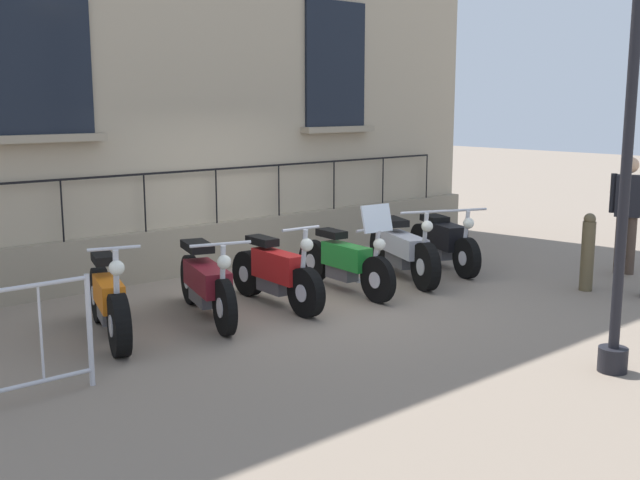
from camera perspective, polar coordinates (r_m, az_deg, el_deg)
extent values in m
plane|color=gray|center=(10.32, -0.94, -4.18)|extent=(60.00, 60.00, 0.00)
cube|color=gray|center=(11.97, -7.76, -0.46)|extent=(0.20, 11.58, 0.74)
cube|color=black|center=(13.39, 1.16, 12.98)|extent=(0.06, 1.33, 2.10)
cube|color=gray|center=(13.33, 1.38, 8.26)|extent=(0.24, 1.53, 0.10)
cube|color=black|center=(10.66, -20.14, 13.08)|extent=(0.06, 1.33, 2.10)
cube|color=gray|center=(10.58, -19.62, 7.16)|extent=(0.24, 1.53, 0.10)
cube|color=black|center=(11.78, -7.79, 5.25)|extent=(0.03, 9.73, 0.03)
cylinder|color=black|center=(10.69, -18.69, 2.07)|extent=(0.02, 0.02, 0.83)
cylinder|color=black|center=(11.20, -12.95, 2.70)|extent=(0.02, 0.02, 0.83)
cylinder|color=black|center=(11.82, -7.74, 3.25)|extent=(0.02, 0.02, 0.83)
cylinder|color=black|center=(12.52, -3.09, 3.72)|extent=(0.02, 0.02, 0.83)
cylinder|color=black|center=(13.30, 1.05, 4.11)|extent=(0.02, 0.02, 0.83)
cylinder|color=black|center=(14.14, 4.72, 4.44)|extent=(0.02, 0.02, 0.83)
cylinder|color=black|center=(15.03, 7.97, 4.72)|extent=(0.02, 0.02, 0.83)
cylinder|color=black|center=(8.11, -14.76, -6.17)|extent=(0.67, 0.35, 0.65)
cylinder|color=silver|center=(8.11, -14.76, -6.17)|extent=(0.27, 0.24, 0.23)
cylinder|color=black|center=(9.42, -16.08, -3.95)|extent=(0.67, 0.35, 0.65)
cylinder|color=silver|center=(9.42, -16.08, -3.95)|extent=(0.27, 0.24, 0.23)
cube|color=orange|center=(8.67, -15.48, -3.85)|extent=(0.82, 0.47, 0.30)
cube|color=#4C4C51|center=(8.82, -15.51, -5.10)|extent=(0.51, 0.33, 0.23)
cube|color=black|center=(8.91, -15.89, -1.34)|extent=(0.49, 0.34, 0.10)
cylinder|color=silver|center=(8.06, -14.95, -3.40)|extent=(0.17, 0.11, 0.79)
cylinder|color=silver|center=(8.03, -15.13, -0.60)|extent=(0.19, 0.52, 0.04)
sphere|color=white|center=(7.95, -14.94, -2.03)|extent=(0.16, 0.16, 0.16)
cylinder|color=silver|center=(9.01, -14.77, -5.50)|extent=(0.70, 0.29, 0.08)
cylinder|color=black|center=(8.60, -7.13, -5.01)|extent=(0.64, 0.29, 0.64)
cylinder|color=silver|center=(8.60, -7.13, -5.01)|extent=(0.25, 0.19, 0.22)
cylinder|color=black|center=(9.99, -9.64, -2.92)|extent=(0.64, 0.29, 0.64)
cylinder|color=silver|center=(9.99, -9.64, -2.92)|extent=(0.25, 0.19, 0.22)
cube|color=maroon|center=(9.20, -8.43, -2.83)|extent=(1.08, 0.61, 0.30)
cube|color=#4C4C51|center=(9.35, -8.56, -4.01)|extent=(0.67, 0.43, 0.22)
cube|color=black|center=(9.53, -9.15, -0.46)|extent=(0.64, 0.44, 0.10)
cylinder|color=silver|center=(8.56, -7.28, -2.67)|extent=(0.17, 0.10, 0.71)
cylinder|color=silver|center=(8.54, -7.43, -0.31)|extent=(0.24, 0.68, 0.04)
sphere|color=white|center=(8.46, -7.17, -1.64)|extent=(0.16, 0.16, 0.16)
cylinder|color=silver|center=(9.61, -7.87, -4.28)|extent=(0.91, 0.35, 0.08)
cylinder|color=black|center=(9.25, -1.06, -3.93)|extent=(0.62, 0.18, 0.61)
cylinder|color=silver|center=(9.25, -1.06, -3.93)|extent=(0.22, 0.18, 0.21)
cylinder|color=black|center=(10.32, -5.37, -2.49)|extent=(0.62, 0.18, 0.61)
cylinder|color=silver|center=(10.32, -5.37, -2.49)|extent=(0.22, 0.18, 0.21)
cube|color=red|center=(9.69, -3.18, -1.95)|extent=(0.88, 0.30, 0.37)
cube|color=#4C4C51|center=(9.82, -3.50, -3.29)|extent=(0.53, 0.23, 0.21)
cube|color=black|center=(9.92, -4.34, -0.05)|extent=(0.50, 0.25, 0.10)
cylinder|color=silver|center=(9.20, -1.25, -1.55)|extent=(0.16, 0.07, 0.78)
cylinder|color=silver|center=(9.17, -1.44, 0.85)|extent=(0.07, 0.54, 0.04)
sphere|color=white|center=(9.11, -1.00, -0.36)|extent=(0.16, 0.16, 0.16)
cylinder|color=silver|center=(10.06, -3.38, -3.60)|extent=(0.79, 0.13, 0.08)
cylinder|color=black|center=(9.93, 4.34, -2.96)|extent=(0.62, 0.16, 0.61)
cylinder|color=silver|center=(9.93, 4.34, -2.96)|extent=(0.23, 0.14, 0.21)
cylinder|color=black|center=(11.06, -0.48, -1.57)|extent=(0.62, 0.16, 0.61)
cylinder|color=silver|center=(11.06, -0.48, -1.57)|extent=(0.23, 0.14, 0.21)
cube|color=#1E842D|center=(10.41, 1.97, -1.21)|extent=(0.85, 0.33, 0.32)
cube|color=#4C4C51|center=(10.53, 1.63, -2.35)|extent=(0.51, 0.25, 0.21)
cube|color=black|center=(10.62, 0.87, 0.49)|extent=(0.48, 0.27, 0.10)
cylinder|color=silver|center=(9.90, 4.18, -1.09)|extent=(0.16, 0.08, 0.66)
cylinder|color=silver|center=(9.88, 4.02, 0.80)|extent=(0.09, 0.55, 0.04)
sphere|color=white|center=(9.82, 4.45, -0.33)|extent=(0.16, 0.16, 0.16)
cylinder|color=silver|center=(10.76, 1.71, -2.66)|extent=(0.75, 0.15, 0.08)
cube|color=silver|center=(9.81, 4.25, 1.62)|extent=(0.17, 0.46, 0.36)
cylinder|color=black|center=(10.63, 7.88, -1.99)|extent=(0.68, 0.40, 0.67)
cylinder|color=silver|center=(10.63, 7.88, -1.99)|extent=(0.28, 0.25, 0.24)
cylinder|color=black|center=(11.99, 4.66, -0.53)|extent=(0.68, 0.40, 0.67)
cylinder|color=silver|center=(11.99, 4.66, -0.53)|extent=(0.28, 0.25, 0.24)
cube|color=#B2B2BC|center=(11.23, 6.30, -0.34)|extent=(1.07, 0.69, 0.29)
cube|color=#4C4C51|center=(11.36, 6.06, -1.33)|extent=(0.67, 0.47, 0.24)
cube|color=black|center=(11.55, 5.47, 1.38)|extent=(0.64, 0.48, 0.10)
cylinder|color=silver|center=(10.61, 7.81, 0.04)|extent=(0.17, 0.12, 0.76)
cylinder|color=silver|center=(10.59, 7.74, 2.08)|extent=(0.30, 0.66, 0.04)
sphere|color=white|center=(10.51, 8.00, 1.02)|extent=(0.16, 0.16, 0.16)
cylinder|color=silver|center=(11.64, 6.41, -1.65)|extent=(0.89, 0.43, 0.08)
cylinder|color=black|center=(11.48, 10.89, -1.33)|extent=(0.62, 0.34, 0.61)
cylinder|color=silver|center=(11.48, 10.89, -1.33)|extent=(0.25, 0.22, 0.21)
cylinder|color=black|center=(12.70, 7.59, -0.13)|extent=(0.62, 0.34, 0.61)
cylinder|color=silver|center=(12.70, 7.59, -0.13)|extent=(0.25, 0.22, 0.21)
cube|color=black|center=(12.01, 9.30, 0.32)|extent=(0.89, 0.60, 0.37)
cube|color=#4C4C51|center=(12.14, 9.04, -0.80)|extent=(0.56, 0.42, 0.21)
cube|color=black|center=(12.26, 8.56, 1.58)|extent=(0.54, 0.44, 0.10)
cylinder|color=silver|center=(11.46, 10.82, 0.44)|extent=(0.17, 0.11, 0.71)
cylinder|color=silver|center=(11.45, 10.75, 2.21)|extent=(0.29, 0.69, 0.04)
sphere|color=white|center=(11.38, 11.03, 1.23)|extent=(0.16, 0.16, 0.16)
cylinder|color=silver|center=(12.38, 9.41, -1.10)|extent=(0.72, 0.34, 0.08)
cylinder|color=black|center=(7.99, 21.00, -8.33)|extent=(0.28, 0.28, 0.24)
cylinder|color=black|center=(7.61, 22.01, 6.84)|extent=(0.10, 0.10, 4.43)
cylinder|color=#B7B7BF|center=(7.30, -16.82, -6.47)|extent=(0.05, 0.05, 1.05)
cylinder|color=#B7B7BF|center=(7.13, -20.11, -6.44)|extent=(0.02, 0.02, 0.87)
cylinder|color=brown|center=(11.14, 19.34, -1.15)|extent=(0.18, 0.18, 0.96)
sphere|color=brown|center=(11.05, 19.49, 1.48)|extent=(0.16, 0.16, 0.16)
cylinder|color=#47382D|center=(12.44, 22.18, -0.39)|extent=(0.14, 0.14, 0.88)
cylinder|color=#47382D|center=(12.45, 21.44, -0.33)|extent=(0.14, 0.14, 0.88)
cube|color=black|center=(12.34, 22.04, 3.07)|extent=(0.42, 0.34, 0.62)
sphere|color=tan|center=(12.29, 22.18, 5.20)|extent=(0.24, 0.24, 0.24)
cylinder|color=black|center=(12.35, 21.03, 3.29)|extent=(0.09, 0.09, 0.59)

